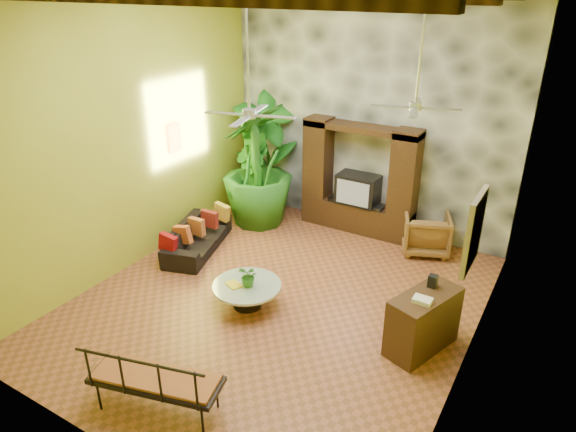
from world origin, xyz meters
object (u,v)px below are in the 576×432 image
Objects in this scene: entertainment_center at (358,187)px; tall_plant_a at (267,153)px; tall_plant_b at (248,179)px; iron_bench at (151,379)px; coffee_table at (247,292)px; tall_plant_c at (257,165)px; sofa at (197,237)px; ceiling_fan_front at (249,99)px; wicker_armchair at (426,233)px; ceiling_fan_back at (417,92)px; side_console at (423,322)px.

entertainment_center is 2.23m from tall_plant_a.
tall_plant_b reaches higher than iron_bench.
entertainment_center is 2.15× the size of coffee_table.
tall_plant_c is at bearing -158.78° from entertainment_center.
sofa is 0.96× the size of tall_plant_b.
ceiling_fan_front is 4.80m from wicker_armchair.
sofa is at bearing 150.85° from coffee_table.
sofa is at bearing -133.33° from entertainment_center.
ceiling_fan_front is 3.77m from iron_bench.
ceiling_fan_back is at bearing -99.62° from sofa.
ceiling_fan_back reaches higher than sofa.
tall_plant_c is at bearing -13.09° from wicker_armchair.
tall_plant_c is 2.33× the size of side_console.
coffee_table is 2.50m from iron_bench.
sofa is 0.72× the size of tall_plant_c.
iron_bench is (-1.64, -4.05, -2.87)m from ceiling_fan_back.
ceiling_fan_front is at bearing -57.21° from tall_plant_c.
side_console is (4.69, -0.66, 0.17)m from sofa.
sofa is 2.22m from coffee_table.
tall_plant_a is at bearing -19.80° from sofa.
coffee_table is (1.83, -2.68, -0.74)m from tall_plant_b.
entertainment_center is 3.50m from ceiling_fan_back.
ceiling_fan_front is at bearing -53.43° from tall_plant_b.
entertainment_center reaches higher than iron_bench.
coffee_table is (-0.37, -3.52, -0.71)m from entertainment_center.
wicker_armchair is at bearing 62.12° from ceiling_fan_front.
tall_plant_c is 1.53× the size of iron_bench.
side_console is at bearing 8.60° from coffee_table.
tall_plant_c is at bearing 170.84° from side_console.
sofa is (-2.10, 1.09, -3.13)m from ceiling_fan_front.
tall_plant_a is 0.83m from tall_plant_b.
ceiling_fan_front is at bearing -4.68° from coffee_table.
wicker_armchair is (3.86, 2.22, 0.12)m from sofa.
sofa is at bearing 8.04° from wicker_armchair.
entertainment_center is at bearing 129.57° from ceiling_fan_back.
iron_bench is (2.27, -3.54, 0.26)m from sofa.
iron_bench reaches higher than side_console.
tall_plant_a is 2.41× the size of side_console.
ceiling_fan_front is 4.13m from tall_plant_b.
ceiling_fan_front reaches higher than sofa.
tall_plant_b is 1.78× the size of coffee_table.
coffee_table is (-1.92, -3.30, -0.14)m from wicker_armchair.
wicker_armchair is 0.33× the size of tall_plant_c.
tall_plant_b is at bearing -161.80° from tall_plant_c.
sofa is 4.21m from iron_bench.
entertainment_center is 3.43m from sofa.
entertainment_center is at bearing 86.76° from ceiling_fan_front.
entertainment_center is 1.67m from wicker_armchair.
entertainment_center is 1.29× the size of ceiling_fan_front.
tall_plant_b is at bearing 126.57° from ceiling_fan_front.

